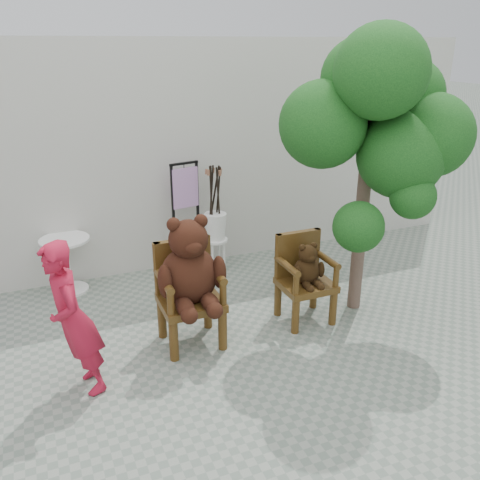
{
  "coord_description": "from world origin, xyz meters",
  "views": [
    {
      "loc": [
        -1.7,
        -3.79,
        2.94
      ],
      "look_at": [
        0.25,
        0.91,
        0.95
      ],
      "focal_mm": 38.0,
      "sensor_mm": 36.0,
      "label": 1
    }
  ],
  "objects_px": {
    "chair_big": "(190,275)",
    "stool_bucket": "(215,226)",
    "chair_small": "(305,272)",
    "cafe_table": "(67,259)",
    "person": "(73,320)",
    "display_stand": "(187,231)",
    "tree": "(385,121)"
  },
  "relations": [
    {
      "from": "chair_big",
      "to": "stool_bucket",
      "type": "xyz_separation_m",
      "value": [
        0.85,
        1.61,
        -0.14
      ]
    },
    {
      "from": "chair_small",
      "to": "cafe_table",
      "type": "relative_size",
      "value": 1.4
    },
    {
      "from": "chair_big",
      "to": "chair_small",
      "type": "xyz_separation_m",
      "value": [
        1.32,
        0.01,
        -0.2
      ]
    },
    {
      "from": "chair_big",
      "to": "person",
      "type": "height_order",
      "value": "person"
    },
    {
      "from": "cafe_table",
      "to": "display_stand",
      "type": "xyz_separation_m",
      "value": [
        1.55,
        -0.0,
        0.14
      ]
    },
    {
      "from": "chair_small",
      "to": "person",
      "type": "bearing_deg",
      "value": -171.43
    },
    {
      "from": "display_stand",
      "to": "tree",
      "type": "xyz_separation_m",
      "value": [
        1.57,
        -1.89,
        1.61
      ]
    },
    {
      "from": "chair_big",
      "to": "person",
      "type": "distance_m",
      "value": 1.21
    },
    {
      "from": "cafe_table",
      "to": "display_stand",
      "type": "bearing_deg",
      "value": -0.14
    },
    {
      "from": "chair_small",
      "to": "person",
      "type": "relative_size",
      "value": 0.68
    },
    {
      "from": "person",
      "to": "stool_bucket",
      "type": "distance_m",
      "value": 2.82
    },
    {
      "from": "person",
      "to": "stool_bucket",
      "type": "bearing_deg",
      "value": 126.32
    },
    {
      "from": "display_stand",
      "to": "chair_small",
      "type": "bearing_deg",
      "value": -75.04
    },
    {
      "from": "display_stand",
      "to": "stool_bucket",
      "type": "height_order",
      "value": "display_stand"
    },
    {
      "from": "cafe_table",
      "to": "tree",
      "type": "bearing_deg",
      "value": -31.27
    },
    {
      "from": "chair_small",
      "to": "tree",
      "type": "distance_m",
      "value": 1.79
    },
    {
      "from": "stool_bucket",
      "to": "display_stand",
      "type": "bearing_deg",
      "value": 163.33
    },
    {
      "from": "chair_big",
      "to": "cafe_table",
      "type": "distance_m",
      "value": 2.05
    },
    {
      "from": "cafe_table",
      "to": "stool_bucket",
      "type": "height_order",
      "value": "stool_bucket"
    },
    {
      "from": "chair_big",
      "to": "chair_small",
      "type": "relative_size",
      "value": 1.41
    },
    {
      "from": "person",
      "to": "cafe_table",
      "type": "distance_m",
      "value": 2.11
    },
    {
      "from": "person",
      "to": "cafe_table",
      "type": "relative_size",
      "value": 2.05
    },
    {
      "from": "chair_small",
      "to": "person",
      "type": "xyz_separation_m",
      "value": [
        -2.47,
        -0.37,
        0.15
      ]
    },
    {
      "from": "person",
      "to": "tree",
      "type": "height_order",
      "value": "tree"
    },
    {
      "from": "display_stand",
      "to": "stool_bucket",
      "type": "xyz_separation_m",
      "value": [
        0.37,
        -0.11,
        0.06
      ]
    },
    {
      "from": "person",
      "to": "display_stand",
      "type": "xyz_separation_m",
      "value": [
        1.64,
        2.08,
        -0.14
      ]
    },
    {
      "from": "display_stand",
      "to": "chair_big",
      "type": "bearing_deg",
      "value": -116.79
    },
    {
      "from": "chair_big",
      "to": "person",
      "type": "bearing_deg",
      "value": -162.36
    },
    {
      "from": "display_stand",
      "to": "stool_bucket",
      "type": "bearing_deg",
      "value": -27.66
    },
    {
      "from": "person",
      "to": "display_stand",
      "type": "bearing_deg",
      "value": 133.6
    },
    {
      "from": "chair_big",
      "to": "stool_bucket",
      "type": "height_order",
      "value": "stool_bucket"
    },
    {
      "from": "cafe_table",
      "to": "person",
      "type": "bearing_deg",
      "value": -92.51
    }
  ]
}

